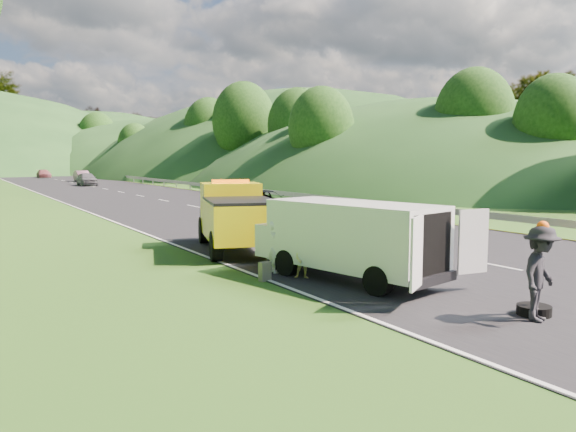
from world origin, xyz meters
TOP-DOWN VIEW (x-y plane):
  - ground at (0.00, 0.00)m, footprint 320.00×320.00m
  - road_surface at (3.00, 40.00)m, footprint 14.00×200.00m
  - guardrail at (10.30, 52.50)m, footprint 0.06×140.00m
  - tree_line_right at (23.00, 60.00)m, footprint 14.00×140.00m
  - hills_backdrop at (6.50, 134.70)m, footprint 201.00×288.60m
  - tow_truck at (-2.44, 4.58)m, footprint 3.70×6.09m
  - white_van at (-2.02, -1.41)m, footprint 3.68×6.30m
  - woman at (-3.25, 0.42)m, footprint 0.52×0.62m
  - child at (-2.99, -0.68)m, footprint 0.65×0.63m
  - worker at (-1.12, -6.45)m, footprint 1.41×1.08m
  - suitcase at (-3.99, -0.33)m, footprint 0.35×0.23m
  - spare_tire at (-0.82, -6.14)m, footprint 0.70×0.70m
  - passing_suv at (3.00, 12.46)m, footprint 3.14×5.77m
  - dist_car_a at (2.87, 54.05)m, footprint 1.80×4.48m
  - dist_car_b at (4.68, 65.53)m, footprint 1.56×4.47m
  - dist_car_c at (2.45, 83.56)m, footprint 1.80×4.44m
  - dist_car_d at (3.32, 114.44)m, footprint 1.80×4.48m

SIDE VIEW (x-z plane):
  - ground at x=0.00m, z-range 0.00..0.00m
  - guardrail at x=10.30m, z-range -0.76..0.76m
  - tree_line_right at x=23.00m, z-range -7.00..7.00m
  - hills_backdrop at x=6.50m, z-range -22.00..22.00m
  - woman at x=-3.25m, z-range -0.74..0.74m
  - child at x=-2.99m, z-range -0.53..0.53m
  - worker at x=-1.12m, z-range -0.96..0.96m
  - spare_tire at x=-0.82m, z-range -0.10..0.10m
  - passing_suv at x=3.00m, z-range -0.77..0.77m
  - dist_car_a at x=2.87m, z-range -0.76..0.76m
  - dist_car_b at x=4.68m, z-range -0.74..0.74m
  - dist_car_c at x=2.45m, z-range -0.64..0.64m
  - dist_car_d at x=3.32m, z-range -0.76..0.76m
  - road_surface at x=3.00m, z-range 0.00..0.02m
  - suitcase at x=-3.99m, z-range 0.00..0.51m
  - white_van at x=-2.02m, z-range 0.14..2.24m
  - tow_truck at x=-2.44m, z-range -0.03..2.44m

